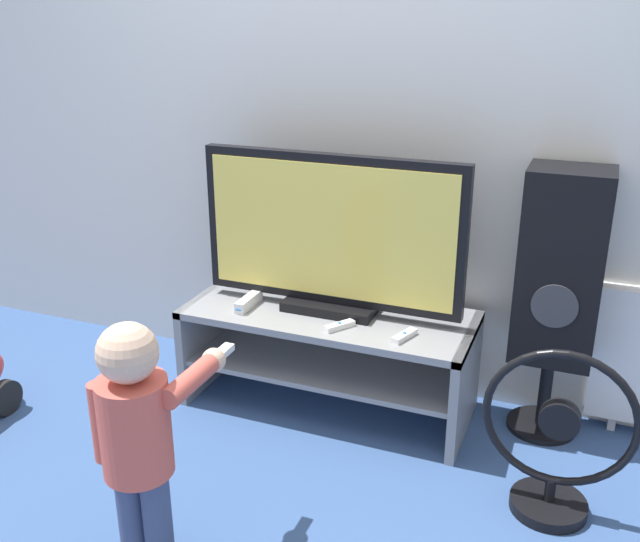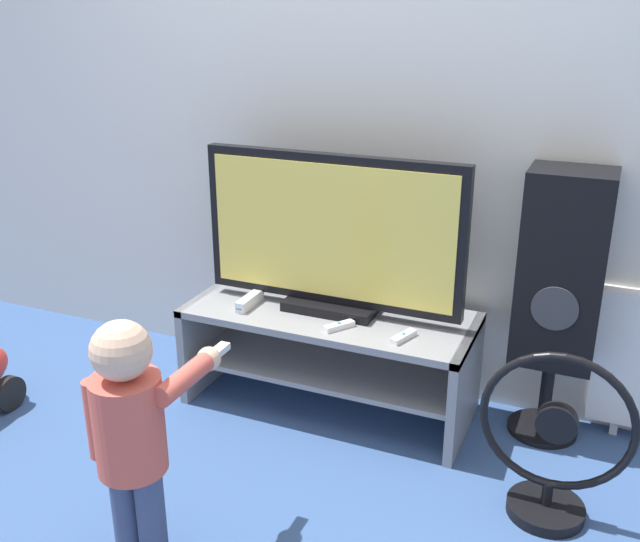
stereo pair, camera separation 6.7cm
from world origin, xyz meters
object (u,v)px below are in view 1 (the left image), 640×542
object	(u,v)px
child	(138,427)
speaker_tower	(560,273)
game_console	(249,302)
remote_primary	(404,336)
remote_secondary	(340,326)
floor_fan	(557,442)
television	(331,236)

from	to	relation	value
child	speaker_tower	xyz separation A→B (m)	(1.06, 1.22, 0.20)
game_console	speaker_tower	bearing A→B (deg)	10.69
game_console	remote_primary	world-z (taller)	game_console
game_console	remote_secondary	size ratio (longest dim) A/B	1.46
child	floor_fan	bearing A→B (deg)	31.84
speaker_tower	remote_primary	bearing A→B (deg)	-151.72
speaker_tower	child	bearing A→B (deg)	-130.92
floor_fan	child	bearing A→B (deg)	-148.16
television	remote_secondary	world-z (taller)	television
television	floor_fan	size ratio (longest dim) A/B	1.79
floor_fan	game_console	bearing A→B (deg)	167.31
television	remote_secondary	size ratio (longest dim) A/B	8.62
game_console	floor_fan	bearing A→B (deg)	-12.69
remote_primary	child	xyz separation A→B (m)	(-0.54, -0.94, 0.03)
remote_primary	game_console	bearing A→B (deg)	175.75
television	remote_primary	size ratio (longest dim) A/B	8.14
remote_primary	child	world-z (taller)	child
television	speaker_tower	world-z (taller)	television
speaker_tower	floor_fan	size ratio (longest dim) A/B	1.77
television	child	world-z (taller)	television
speaker_tower	game_console	bearing A→B (deg)	-169.31
remote_primary	remote_secondary	xyz separation A→B (m)	(-0.26, -0.01, 0.00)
remote_primary	speaker_tower	world-z (taller)	speaker_tower
child	game_console	bearing A→B (deg)	98.68
television	remote_primary	bearing A→B (deg)	-22.65
child	floor_fan	world-z (taller)	child
remote_secondary	floor_fan	xyz separation A→B (m)	(0.85, -0.23, -0.18)
remote_secondary	television	bearing A→B (deg)	121.83
television	child	distance (m)	1.14
game_console	floor_fan	size ratio (longest dim) A/B	0.30
television	game_console	bearing A→B (deg)	-163.59
television	speaker_tower	distance (m)	0.89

